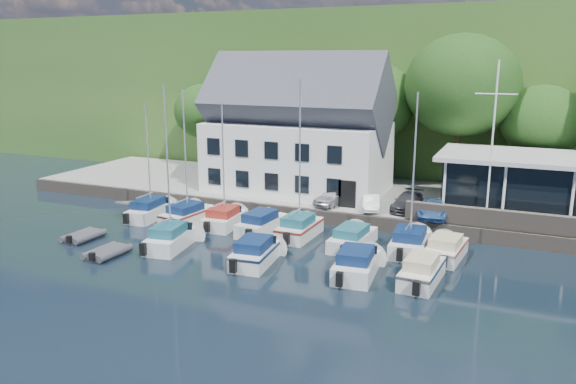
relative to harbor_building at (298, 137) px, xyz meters
name	(u,v)px	position (x,y,z in m)	size (l,w,h in m)	color
ground	(301,286)	(7.00, -16.50, -5.35)	(180.00, 180.00, 0.00)	black
quay	(384,201)	(7.00, 1.00, -4.85)	(60.00, 13.00, 1.00)	gray
quay_face	(361,222)	(7.00, -5.50, -4.85)	(60.00, 0.30, 1.00)	#5E554B
hillside	(459,83)	(7.00, 45.50, 2.65)	(160.00, 75.00, 16.00)	#29551F
field_patch	(524,27)	(15.00, 53.50, 10.80)	(50.00, 30.00, 0.30)	#596633
harbor_building	(298,137)	(0.00, 0.00, 0.00)	(14.40, 8.20, 8.70)	white
club_pavilion	(537,185)	(18.00, -0.50, -2.30)	(13.20, 7.20, 4.10)	black
seawall	(553,225)	(19.00, -5.10, -3.75)	(18.00, 0.50, 1.20)	#5E554B
gangway	(148,211)	(-9.50, -7.50, -5.35)	(1.20, 6.00, 1.40)	silver
car_silver	(333,196)	(4.29, -3.59, -3.72)	(1.49, 3.70, 1.26)	#BBBBC0
car_white	(371,202)	(7.26, -3.81, -3.81)	(1.15, 3.29, 1.08)	silver
car_dgrey	(407,202)	(9.65, -2.94, -3.76)	(1.66, 4.08, 1.18)	#323238
car_blue	(434,208)	(11.69, -4.07, -3.73)	(1.43, 3.63, 1.24)	#315A95
flagpole	(492,144)	(15.04, -4.00, 0.87)	(2.50, 0.20, 10.43)	white
tree_0	(205,125)	(-12.42, 6.04, -0.28)	(5.96, 5.96, 8.15)	#14330F
tree_1	(263,117)	(-5.58, 5.03, 0.92)	(7.71, 7.71, 10.53)	#14330F
tree_2	(372,122)	(4.48, 6.00, 0.78)	(7.51, 7.51, 10.27)	#14330F
tree_3	(460,112)	(11.84, 5.76, 1.91)	(9.15, 9.15, 12.51)	#14330F
tree_4	(540,140)	(17.98, 6.23, -0.05)	(6.29, 6.29, 8.60)	#14330F
boat_r1_0	(148,157)	(-8.05, -8.93, -0.77)	(1.88, 6.73, 9.16)	silver
boat_r1_1	(186,163)	(-4.94, -8.81, -1.03)	(2.10, 6.28, 8.63)	silver
boat_r1_2	(223,165)	(-1.92, -8.75, -0.93)	(2.12, 5.61, 8.84)	silver
boat_r1_3	(262,222)	(1.13, -9.07, -4.57)	(1.98, 6.20, 1.56)	silver
boat_r1_4	(300,166)	(3.81, -8.93, -0.59)	(2.05, 5.93, 9.52)	silver
boat_r1_5	(353,236)	(7.61, -9.44, -4.65)	(2.05, 6.18, 1.40)	silver
boat_r1_6	(413,177)	(11.10, -8.99, -0.66)	(2.21, 6.05, 9.39)	silver
boat_r1_7	(446,247)	(13.25, -9.23, -4.64)	(2.04, 5.59, 1.42)	silver
boat_r2_1	(168,173)	(-2.71, -14.07, -0.62)	(2.03, 6.10, 9.46)	silver
boat_r2_2	(256,250)	(3.34, -14.40, -4.58)	(2.06, 5.97, 1.54)	silver
boat_r2_3	(357,261)	(9.19, -13.86, -4.57)	(2.18, 6.15, 1.55)	silver
boat_r2_4	(422,269)	(12.64, -13.56, -4.59)	(1.85, 5.78, 1.53)	silver
dinghy_0	(83,235)	(-8.91, -15.01, -5.03)	(1.66, 2.76, 0.64)	#3B3B40
dinghy_1	(107,251)	(-5.33, -16.91, -5.02)	(1.70, 2.83, 0.66)	#3B3B40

